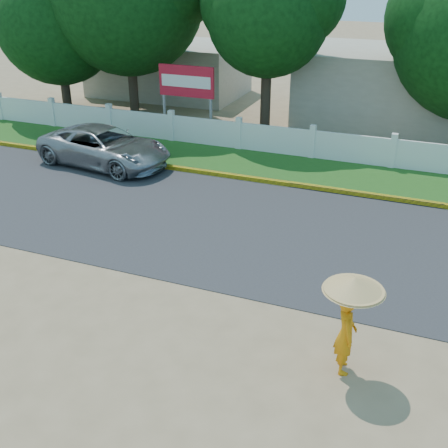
% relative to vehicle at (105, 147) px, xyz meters
% --- Properties ---
extents(ground, '(120.00, 120.00, 0.00)m').
position_rel_vehicle_xyz_m(ground, '(6.96, -7.59, -0.71)').
color(ground, '#9E8460').
rests_on(ground, ground).
extents(road, '(60.00, 7.00, 0.02)m').
position_rel_vehicle_xyz_m(road, '(6.96, -3.09, -0.70)').
color(road, '#38383A').
rests_on(road, ground).
extents(grass_verge, '(60.00, 3.50, 0.03)m').
position_rel_vehicle_xyz_m(grass_verge, '(6.96, 2.16, -0.69)').
color(grass_verge, '#2D601E').
rests_on(grass_verge, ground).
extents(curb, '(40.00, 0.18, 0.16)m').
position_rel_vehicle_xyz_m(curb, '(6.96, 0.46, -0.63)').
color(curb, yellow).
rests_on(curb, ground).
extents(fence, '(40.00, 0.10, 1.10)m').
position_rel_vehicle_xyz_m(fence, '(6.96, 3.61, -0.16)').
color(fence, silver).
rests_on(fence, ground).
extents(building_near, '(10.00, 6.00, 3.20)m').
position_rel_vehicle_xyz_m(building_near, '(9.96, 10.41, 0.89)').
color(building_near, '#B7AD99').
rests_on(building_near, ground).
extents(building_far, '(8.00, 5.00, 2.80)m').
position_rel_vehicle_xyz_m(building_far, '(-3.04, 11.41, 0.69)').
color(building_far, '#B7AD99').
rests_on(building_far, ground).
extents(vehicle, '(5.36, 3.01, 1.42)m').
position_rel_vehicle_xyz_m(vehicle, '(0.00, 0.00, 0.00)').
color(vehicle, '#94979B').
rests_on(vehicle, ground).
extents(monk_with_parasol, '(1.13, 1.13, 2.05)m').
position_rel_vehicle_xyz_m(monk_with_parasol, '(10.43, -8.18, 0.63)').
color(monk_with_parasol, orange).
rests_on(monk_with_parasol, ground).
extents(billboard, '(2.50, 0.13, 2.95)m').
position_rel_vehicle_xyz_m(billboard, '(1.19, 4.70, 1.43)').
color(billboard, gray).
rests_on(billboard, ground).
extents(tree_row, '(34.86, 7.86, 8.94)m').
position_rel_vehicle_xyz_m(tree_row, '(6.14, 6.82, 4.19)').
color(tree_row, '#473828').
rests_on(tree_row, ground).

